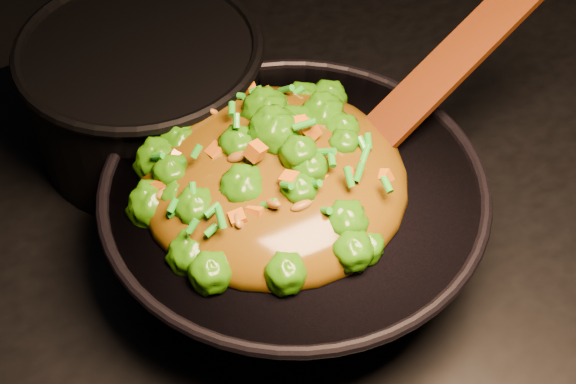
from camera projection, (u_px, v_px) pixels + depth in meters
wok at (294, 222)px, 0.85m from camera, size 0.42×0.42×0.10m
stir_fry at (273, 152)px, 0.78m from camera, size 0.31×0.31×0.09m
spatula at (436, 77)px, 0.84m from camera, size 0.27×0.08×0.11m
back_pot at (146, 95)px, 0.94m from camera, size 0.28×0.28×0.14m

